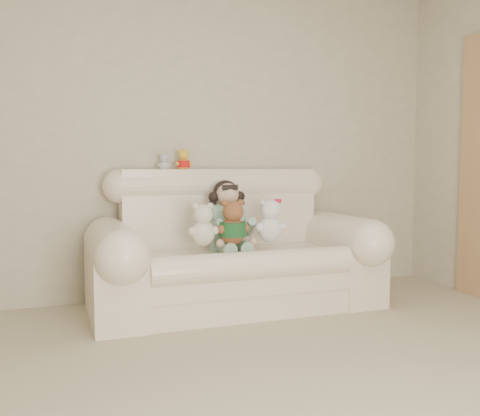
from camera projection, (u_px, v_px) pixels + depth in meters
name	position (u px, v px, depth m)	size (l,w,h in m)	color
wall_back	(183.00, 135.00, 4.21)	(4.50, 4.50, 0.00)	#ACA188
sofa	(235.00, 239.00, 3.89)	(2.10, 0.95, 1.03)	#FFECCD
seated_child	(227.00, 215.00, 3.94)	(0.32, 0.39, 0.54)	#2B7D4B
brown_teddy	(233.00, 218.00, 3.71)	(0.24, 0.18, 0.37)	brown
white_cat	(270.00, 216.00, 3.81)	(0.24, 0.19, 0.38)	white
cream_teddy	(203.00, 220.00, 3.65)	(0.22, 0.17, 0.35)	beige
yellow_mini_bear	(183.00, 158.00, 4.09)	(0.13, 0.10, 0.20)	yellow
grey_mini_plush	(164.00, 161.00, 4.03)	(0.10, 0.08, 0.16)	silver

